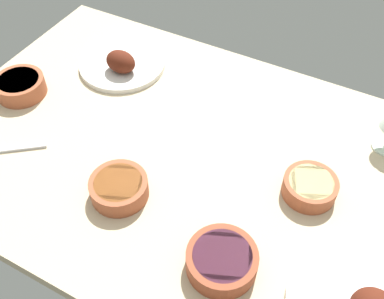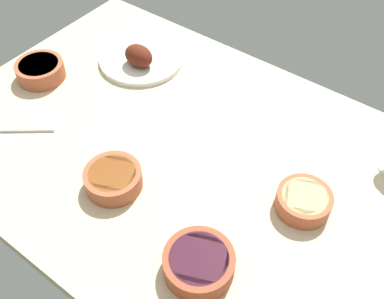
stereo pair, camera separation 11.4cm
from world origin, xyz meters
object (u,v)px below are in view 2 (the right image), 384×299
(plate_center_main, at_px, (141,58))
(bowl_pasta, at_px, (304,201))
(bowl_soup, at_px, (113,178))
(fork_loose, at_px, (21,130))
(bowl_potatoes, at_px, (40,70))
(bowl_onions, at_px, (199,263))

(plate_center_main, distance_m, bowl_pasta, 0.69)
(bowl_pasta, bearing_deg, bowl_soup, -151.51)
(bowl_soup, xyz_separation_m, fork_loose, (-0.33, -0.02, -0.02))
(fork_loose, bearing_deg, bowl_soup, 145.73)
(plate_center_main, bearing_deg, bowl_pasta, -15.82)
(bowl_pasta, distance_m, fork_loose, 0.77)
(bowl_pasta, bearing_deg, fork_loose, -162.14)
(bowl_soup, xyz_separation_m, bowl_potatoes, (-0.46, 0.17, 0.00))
(plate_center_main, height_order, bowl_soup, plate_center_main)
(bowl_soup, height_order, bowl_pasta, bowl_soup)
(plate_center_main, relative_size, bowl_pasta, 2.06)
(bowl_pasta, height_order, fork_loose, bowl_pasta)
(bowl_onions, height_order, fork_loose, bowl_onions)
(plate_center_main, bearing_deg, bowl_potatoes, -129.86)
(bowl_soup, height_order, fork_loose, bowl_soup)
(bowl_soup, distance_m, bowl_pasta, 0.45)
(bowl_potatoes, xyz_separation_m, fork_loose, (0.13, -0.19, -0.02))
(bowl_potatoes, distance_m, bowl_onions, 0.79)
(bowl_onions, xyz_separation_m, fork_loose, (-0.63, 0.04, -0.02))
(plate_center_main, height_order, bowl_pasta, plate_center_main)
(bowl_potatoes, distance_m, fork_loose, 0.23)
(bowl_soup, distance_m, bowl_potatoes, 0.49)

